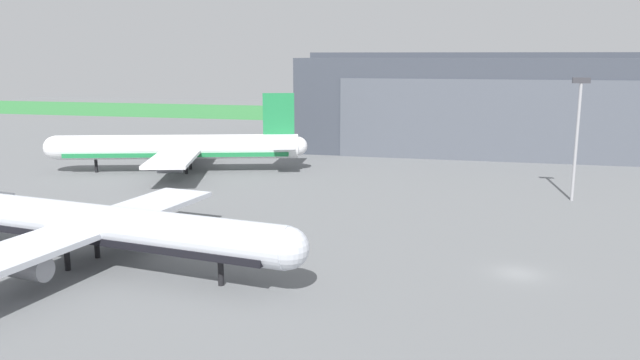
# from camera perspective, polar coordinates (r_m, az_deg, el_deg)

# --- Properties ---
(ground_plane) EXTENTS (440.00, 440.00, 0.00)m
(ground_plane) POSITION_cam_1_polar(r_m,az_deg,el_deg) (63.98, 17.74, -8.21)
(ground_plane) COLOR slate
(grass_field_strip) EXTENTS (440.00, 56.00, 0.08)m
(grass_field_strip) POSITION_cam_1_polar(r_m,az_deg,el_deg) (222.55, 14.55, 5.67)
(grass_field_strip) COLOR #368441
(grass_field_strip) RESTS_ON ground_plane
(maintenance_hangar) EXTENTS (85.12, 39.27, 21.52)m
(maintenance_hangar) POSITION_cam_1_polar(r_m,az_deg,el_deg) (147.09, 15.97, 6.85)
(maintenance_hangar) COLOR #383D47
(maintenance_hangar) RESTS_ON ground_plane
(airliner_near_right) EXTENTS (45.60, 36.54, 13.19)m
(airliner_near_right) POSITION_cam_1_polar(r_m,az_deg,el_deg) (65.91, -20.13, -3.94)
(airliner_near_right) COLOR silver
(airliner_near_right) RESTS_ON ground_plane
(airliner_far_left) EXTENTS (45.79, 37.89, 14.21)m
(airliner_far_left) POSITION_cam_1_polar(r_m,az_deg,el_deg) (115.44, -12.97, 2.91)
(airliner_far_left) COLOR white
(airliner_far_left) RESTS_ON ground_plane
(apron_light_mast) EXTENTS (2.40, 0.50, 17.81)m
(apron_light_mast) POSITION_cam_1_polar(r_m,az_deg,el_deg) (96.28, 22.61, 4.35)
(apron_light_mast) COLOR #99999E
(apron_light_mast) RESTS_ON ground_plane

